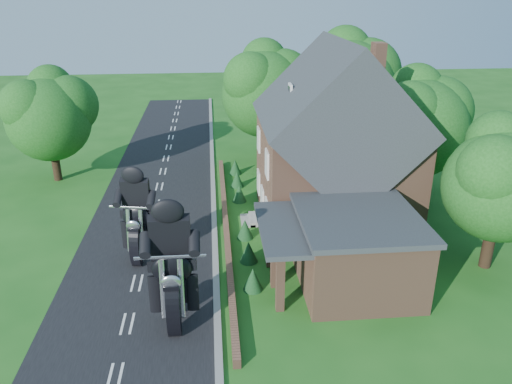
{
  "coord_description": "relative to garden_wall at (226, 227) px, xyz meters",
  "views": [
    {
      "loc": [
        3.68,
        -20.07,
        12.74
      ],
      "look_at": [
        5.87,
        3.74,
        2.8
      ],
      "focal_mm": 35.0,
      "sensor_mm": 36.0,
      "label": 1
    }
  ],
  "objects": [
    {
      "name": "shrub_f",
      "position": [
        1.0,
        9.0,
        0.35
      ],
      "size": [
        0.9,
        0.9,
        1.1
      ],
      "primitive_type": "cone",
      "color": "#123819",
      "rests_on": "ground"
    },
    {
      "name": "garden_wall",
      "position": [
        0.0,
        0.0,
        0.0
      ],
      "size": [
        0.3,
        22.0,
        0.4
      ],
      "primitive_type": "cube",
      "color": "brown",
      "rests_on": "ground"
    },
    {
      "name": "shrub_a",
      "position": [
        1.0,
        -6.0,
        0.35
      ],
      "size": [
        0.9,
        0.9,
        1.1
      ],
      "primitive_type": "cone",
      "color": "#123819",
      "rests_on": "ground"
    },
    {
      "name": "tree_annex_side",
      "position": [
        12.83,
        -4.9,
        4.49
      ],
      "size": [
        5.64,
        5.2,
        7.48
      ],
      "color": "black",
      "rests_on": "ground"
    },
    {
      "name": "tree_behind_house",
      "position": [
        9.88,
        11.14,
        6.03
      ],
      "size": [
        7.81,
        7.2,
        10.08
      ],
      "color": "black",
      "rests_on": "ground"
    },
    {
      "name": "shrub_e",
      "position": [
        1.0,
        6.5,
        0.35
      ],
      "size": [
        0.9,
        0.9,
        1.1
      ],
      "primitive_type": "cone",
      "color": "#123819",
      "rests_on": "ground"
    },
    {
      "name": "annex",
      "position": [
        5.57,
        -5.8,
        1.57
      ],
      "size": [
        7.05,
        5.94,
        3.44
      ],
      "color": "brown",
      "rests_on": "ground"
    },
    {
      "name": "house",
      "position": [
        6.19,
        1.0,
        4.14
      ],
      "size": [
        9.54,
        8.64,
        10.24
      ],
      "color": "brown",
      "rests_on": "ground"
    },
    {
      "name": "tree_far_road",
      "position": [
        -11.16,
        9.11,
        4.64
      ],
      "size": [
        6.08,
        5.6,
        7.84
      ],
      "color": "black",
      "rests_on": "ground"
    },
    {
      "name": "shrub_c",
      "position": [
        1.0,
        -1.0,
        0.35
      ],
      "size": [
        0.9,
        0.9,
        1.1
      ],
      "primitive_type": "cone",
      "color": "#123819",
      "rests_on": "ground"
    },
    {
      "name": "motorcycle_lead",
      "position": [
        -2.31,
        -8.16,
        0.64
      ],
      "size": [
        0.47,
        1.8,
        1.68
      ],
      "primitive_type": null,
      "rotation": [
        0.0,
        0.0,
        3.14
      ],
      "color": "black",
      "rests_on": "ground"
    },
    {
      "name": "shrub_b",
      "position": [
        1.0,
        -3.5,
        0.35
      ],
      "size": [
        0.9,
        0.9,
        1.1
      ],
      "primitive_type": "cone",
      "color": "#123819",
      "rests_on": "ground"
    },
    {
      "name": "kerb",
      "position": [
        -0.65,
        -5.0,
        -0.14
      ],
      "size": [
        0.3,
        80.0,
        0.12
      ],
      "primitive_type": "cube",
      "color": "gray",
      "rests_on": "ground"
    },
    {
      "name": "road",
      "position": [
        -4.3,
        -5.0,
        -0.19
      ],
      "size": [
        7.0,
        80.0,
        0.02
      ],
      "primitive_type": "cube",
      "color": "black",
      "rests_on": "ground"
    },
    {
      "name": "ground",
      "position": [
        -4.3,
        -5.0,
        -0.2
      ],
      "size": [
        120.0,
        120.0,
        0.0
      ],
      "primitive_type": "plane",
      "color": "#1D5A19",
      "rests_on": "ground"
    },
    {
      "name": "tree_behind_left",
      "position": [
        3.86,
        12.13,
        5.53
      ],
      "size": [
        6.94,
        6.4,
        9.16
      ],
      "color": "black",
      "rests_on": "ground"
    },
    {
      "name": "tree_house_right",
      "position": [
        12.35,
        3.62,
        4.99
      ],
      "size": [
        6.51,
        6.0,
        8.4
      ],
      "color": "black",
      "rests_on": "ground"
    },
    {
      "name": "motorcycle_follow",
      "position": [
        -4.31,
        -2.79,
        0.55
      ],
      "size": [
        0.72,
        1.66,
        1.5
      ],
      "primitive_type": null,
      "rotation": [
        0.0,
        0.0,
        2.94
      ],
      "color": "black",
      "rests_on": "ground"
    },
    {
      "name": "shrub_d",
      "position": [
        1.0,
        4.0,
        0.35
      ],
      "size": [
        0.9,
        0.9,
        1.1
      ],
      "primitive_type": "cone",
      "color": "#123819",
      "rests_on": "ground"
    }
  ]
}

